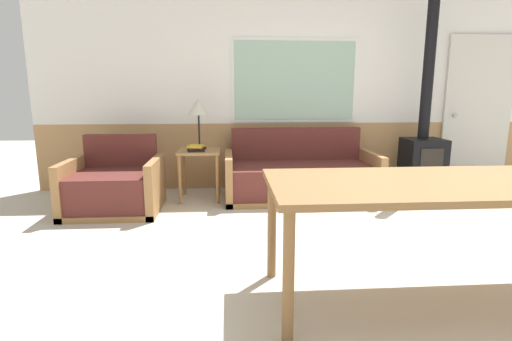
{
  "coord_description": "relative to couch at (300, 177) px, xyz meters",
  "views": [
    {
      "loc": [
        -1.17,
        -2.58,
        1.28
      ],
      "look_at": [
        -0.91,
        1.12,
        0.53
      ],
      "focal_mm": 28.0,
      "sensor_mm": 36.0,
      "label": 1
    }
  ],
  "objects": [
    {
      "name": "armchair",
      "position": [
        -2.08,
        -0.39,
        0.0
      ],
      "size": [
        0.96,
        0.84,
        0.79
      ],
      "rotation": [
        0.0,
        0.0,
        0.22
      ],
      "color": "#9E7042",
      "rests_on": "ground_plane"
    },
    {
      "name": "dining_table",
      "position": [
        0.45,
        -2.43,
        0.44
      ],
      "size": [
        2.16,
        0.87,
        0.76
      ],
      "color": "olive",
      "rests_on": "ground_plane"
    },
    {
      "name": "book_stack",
      "position": [
        -1.23,
        -0.07,
        0.38
      ],
      "size": [
        0.21,
        0.18,
        0.07
      ],
      "color": "black",
      "rests_on": "side_table"
    },
    {
      "name": "side_table",
      "position": [
        -1.2,
        0.02,
        0.23
      ],
      "size": [
        0.48,
        0.48,
        0.59
      ],
      "color": "#9E7042",
      "rests_on": "ground_plane"
    },
    {
      "name": "table_lamp",
      "position": [
        -1.2,
        0.11,
        0.81
      ],
      "size": [
        0.24,
        0.24,
        0.59
      ],
      "color": "black",
      "rests_on": "side_table"
    },
    {
      "name": "wall_back",
      "position": [
        0.29,
        0.58,
        1.1
      ],
      "size": [
        7.2,
        0.09,
        2.7
      ],
      "color": "tan",
      "rests_on": "ground_plane"
    },
    {
      "name": "ground_plane",
      "position": [
        0.31,
        -2.05,
        -0.25
      ],
      "size": [
        16.0,
        16.0,
        0.0
      ],
      "primitive_type": "plane",
      "color": "beige"
    },
    {
      "name": "wood_stove",
      "position": [
        1.54,
        0.07,
        0.37
      ],
      "size": [
        0.46,
        0.44,
        2.38
      ],
      "color": "black",
      "rests_on": "ground_plane"
    },
    {
      "name": "couch",
      "position": [
        0.0,
        0.0,
        0.0
      ],
      "size": [
        1.79,
        0.85,
        0.81
      ],
      "color": "#9E7042",
      "rests_on": "ground_plane"
    },
    {
      "name": "entry_door",
      "position": [
        2.47,
        0.53,
        0.74
      ],
      "size": [
        0.93,
        0.09,
        1.98
      ],
      "color": "silver",
      "rests_on": "ground_plane"
    }
  ]
}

